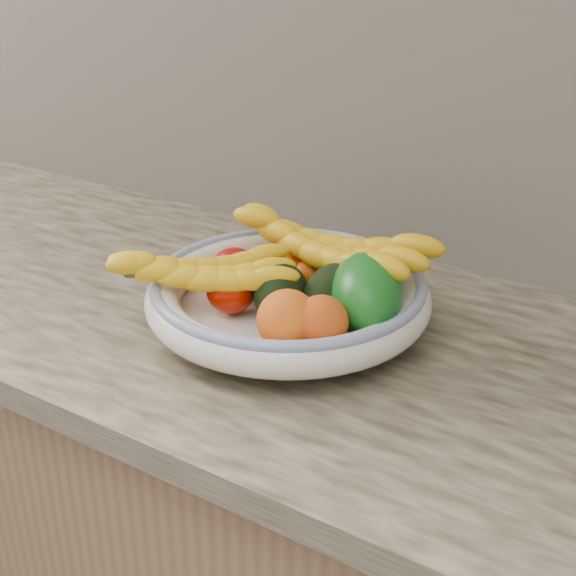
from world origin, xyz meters
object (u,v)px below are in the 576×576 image
at_px(banana_bunch_front, 203,277).
at_px(green_mango, 366,294).
at_px(fruit_bowl, 288,296).
at_px(banana_bunch_back, 326,254).

bearing_deg(banana_bunch_front, green_mango, -20.28).
distance_m(fruit_bowl, green_mango, 0.12).
xyz_separation_m(green_mango, banana_bunch_front, (-0.20, -0.08, 0.01)).
relative_size(fruit_bowl, banana_bunch_back, 1.16).
bearing_deg(banana_bunch_back, green_mango, -28.42).
relative_size(banana_bunch_back, banana_bunch_front, 1.28).
xyz_separation_m(fruit_bowl, banana_bunch_front, (-0.09, -0.07, 0.03)).
bearing_deg(fruit_bowl, green_mango, 5.62).
relative_size(green_mango, banana_bunch_back, 0.43).
height_order(green_mango, banana_bunch_front, green_mango).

